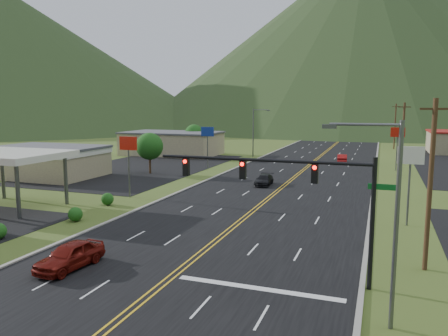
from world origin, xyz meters
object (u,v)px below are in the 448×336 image
(traffic_signal, at_px, (295,185))
(car_red_near, at_px, (70,256))
(gas_canopy, at_px, (8,157))
(car_red_far, at_px, (342,159))
(streetlight_west, at_px, (255,129))
(car_dark_mid, at_px, (264,180))
(streetlight_east, at_px, (389,211))

(traffic_signal, bearing_deg, car_red_near, -166.84)
(traffic_signal, xyz_separation_m, car_red_near, (-12.72, -2.97, -4.55))
(gas_canopy, xyz_separation_m, car_red_far, (26.72, 44.06, -4.14))
(streetlight_west, distance_m, car_red_near, 59.39)
(streetlight_west, bearing_deg, traffic_signal, -72.03)
(car_dark_mid, distance_m, car_red_far, 25.63)
(streetlight_west, height_order, car_dark_mid, streetlight_west)
(streetlight_west, distance_m, gas_canopy, 49.10)
(gas_canopy, relative_size, car_red_near, 2.18)
(streetlight_east, distance_m, car_dark_mid, 34.52)
(streetlight_west, bearing_deg, car_red_near, -84.73)
(gas_canopy, height_order, car_dark_mid, gas_canopy)
(streetlight_east, distance_m, car_red_near, 17.99)
(traffic_signal, relative_size, streetlight_west, 1.46)
(car_red_far, bearing_deg, car_red_near, 74.33)
(traffic_signal, relative_size, car_red_near, 2.86)
(car_red_far, bearing_deg, traffic_signal, 87.53)
(streetlight_west, bearing_deg, gas_canopy, -102.13)
(traffic_signal, distance_m, streetlight_west, 58.88)
(gas_canopy, height_order, car_red_far, gas_canopy)
(traffic_signal, height_order, gas_canopy, traffic_signal)
(car_red_near, bearing_deg, gas_canopy, 150.59)
(streetlight_east, xyz_separation_m, car_red_far, (-6.45, 56.06, -4.45))
(gas_canopy, bearing_deg, streetlight_east, -19.88)
(traffic_signal, distance_m, car_red_near, 13.83)
(streetlight_east, relative_size, car_red_far, 2.03)
(gas_canopy, relative_size, car_red_far, 2.26)
(car_dark_mid, height_order, car_red_far, car_red_far)
(streetlight_east, xyz_separation_m, car_dark_mid, (-13.54, 31.43, -4.56))
(traffic_signal, bearing_deg, streetlight_east, -40.39)
(car_red_near, bearing_deg, streetlight_west, 100.71)
(streetlight_east, bearing_deg, traffic_signal, 139.61)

